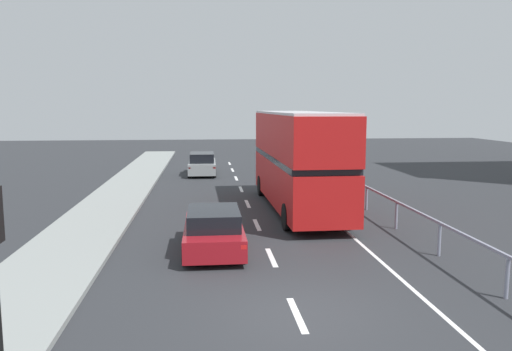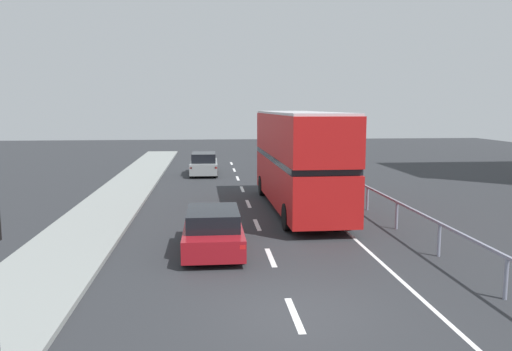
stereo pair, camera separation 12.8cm
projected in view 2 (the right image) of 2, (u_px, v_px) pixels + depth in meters
The scene contains 6 objects.
ground_plane at pixel (293, 314), 11.30m from camera, with size 73.77×120.00×0.10m, color #2A2C2F.
lane_paint_markings at pixel (305, 221), 20.12m from camera, with size 3.28×46.00×0.01m.
bridge_side_railing at pixel (381, 198), 20.52m from camera, with size 0.10×42.00×1.06m.
double_decker_bus_red at pixel (299, 158), 22.11m from camera, with size 2.68×10.56×4.28m.
hatchback_car_near at pixel (213, 230), 16.00m from camera, with size 1.86×4.26×1.35m.
sedan_car_ahead at pixel (204, 164), 33.95m from camera, with size 1.82×4.48×1.47m.
Camera 2 is at (-1.83, -10.66, 4.50)m, focal length 35.78 mm.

